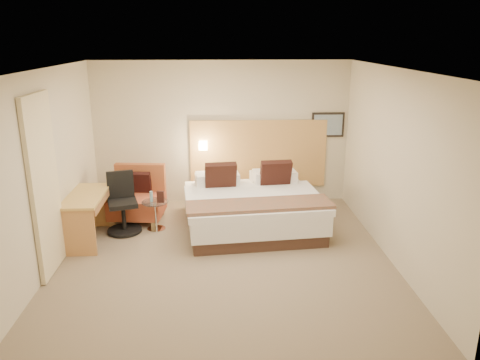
{
  "coord_description": "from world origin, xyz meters",
  "views": [
    {
      "loc": [
        -0.07,
        -6.22,
        3.1
      ],
      "look_at": [
        0.26,
        0.57,
        1.01
      ],
      "focal_mm": 35.0,
      "sensor_mm": 36.0,
      "label": 1
    }
  ],
  "objects_px": {
    "side_table": "(156,214)",
    "desk_chair": "(123,208)",
    "bed": "(251,207)",
    "lounge_chair": "(138,199)",
    "desk": "(88,204)"
  },
  "relations": [
    {
      "from": "desk",
      "to": "lounge_chair",
      "type": "bearing_deg",
      "value": 54.99
    },
    {
      "from": "bed",
      "to": "lounge_chair",
      "type": "distance_m",
      "value": 2.01
    },
    {
      "from": "bed",
      "to": "desk_chair",
      "type": "xyz_separation_m",
      "value": [
        -2.12,
        -0.12,
        0.06
      ]
    },
    {
      "from": "side_table",
      "to": "lounge_chair",
      "type": "bearing_deg",
      "value": 125.76
    },
    {
      "from": "side_table",
      "to": "desk",
      "type": "distance_m",
      "value": 1.11
    },
    {
      "from": "bed",
      "to": "lounge_chair",
      "type": "xyz_separation_m",
      "value": [
        -1.97,
        0.43,
        0.03
      ]
    },
    {
      "from": "bed",
      "to": "side_table",
      "type": "height_order",
      "value": "bed"
    },
    {
      "from": "desk",
      "to": "desk_chair",
      "type": "distance_m",
      "value": 0.6
    },
    {
      "from": "side_table",
      "to": "desk",
      "type": "height_order",
      "value": "desk"
    },
    {
      "from": "desk",
      "to": "desk_chair",
      "type": "relative_size",
      "value": 1.24
    },
    {
      "from": "lounge_chair",
      "to": "side_table",
      "type": "bearing_deg",
      "value": -54.24
    },
    {
      "from": "bed",
      "to": "desk_chair",
      "type": "relative_size",
      "value": 2.42
    },
    {
      "from": "side_table",
      "to": "desk_chair",
      "type": "height_order",
      "value": "desk_chair"
    },
    {
      "from": "desk",
      "to": "desk_chair",
      "type": "xyz_separation_m",
      "value": [
        0.47,
        0.34,
        -0.19
      ]
    },
    {
      "from": "lounge_chair",
      "to": "desk_chair",
      "type": "xyz_separation_m",
      "value": [
        -0.16,
        -0.55,
        0.03
      ]
    }
  ]
}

